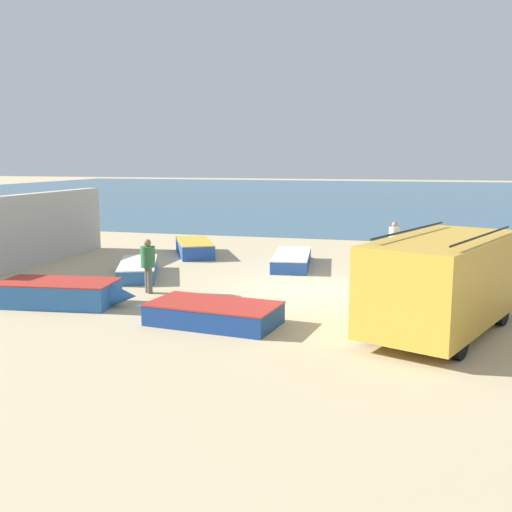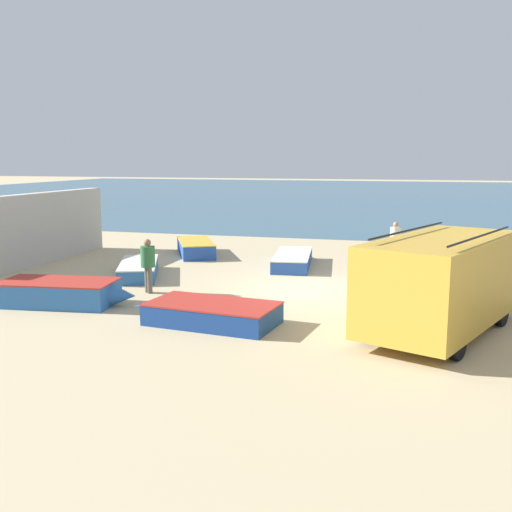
{
  "view_description": "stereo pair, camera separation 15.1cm",
  "coord_description": "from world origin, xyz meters",
  "px_view_note": "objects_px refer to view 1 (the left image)",
  "views": [
    {
      "loc": [
        3.34,
        -18.25,
        4.13
      ],
      "look_at": [
        -1.66,
        0.13,
        1.0
      ],
      "focal_mm": 42.0,
      "sensor_mm": 36.0,
      "label": 1
    },
    {
      "loc": [
        3.49,
        -18.21,
        4.13
      ],
      "look_at": [
        -1.66,
        0.13,
        1.0
      ],
      "focal_mm": 42.0,
      "sensor_mm": 36.0,
      "label": 2
    }
  ],
  "objects_px": {
    "parked_van": "(443,281)",
    "fishing_rowboat_2": "(138,268)",
    "fishing_rowboat_1": "(194,247)",
    "fishing_rowboat_3": "(63,293)",
    "fishing_rowboat_4": "(488,273)",
    "fishing_rowboat_0": "(292,259)",
    "fisherman_1": "(148,261)",
    "fisherman_0": "(394,238)",
    "fishing_rowboat_5": "(210,313)"
  },
  "relations": [
    {
      "from": "fisherman_0",
      "to": "fishing_rowboat_3",
      "type": "bearing_deg",
      "value": 165.39
    },
    {
      "from": "fishing_rowboat_0",
      "to": "fishing_rowboat_3",
      "type": "bearing_deg",
      "value": 140.0
    },
    {
      "from": "parked_van",
      "to": "fishing_rowboat_2",
      "type": "height_order",
      "value": "parked_van"
    },
    {
      "from": "parked_van",
      "to": "fishing_rowboat_1",
      "type": "relative_size",
      "value": 1.41
    },
    {
      "from": "fishing_rowboat_4",
      "to": "fishing_rowboat_0",
      "type": "bearing_deg",
      "value": 80.39
    },
    {
      "from": "fishing_rowboat_3",
      "to": "fisherman_1",
      "type": "distance_m",
      "value": 2.72
    },
    {
      "from": "fishing_rowboat_1",
      "to": "fisherman_0",
      "type": "distance_m",
      "value": 8.44
    },
    {
      "from": "fishing_rowboat_5",
      "to": "fisherman_1",
      "type": "height_order",
      "value": "fisherman_1"
    },
    {
      "from": "fishing_rowboat_0",
      "to": "fishing_rowboat_4",
      "type": "xyz_separation_m",
      "value": [
        6.98,
        -1.48,
        0.09
      ]
    },
    {
      "from": "fishing_rowboat_0",
      "to": "fisherman_0",
      "type": "height_order",
      "value": "fisherman_0"
    },
    {
      "from": "fishing_rowboat_4",
      "to": "fishing_rowboat_5",
      "type": "distance_m",
      "value": 10.22
    },
    {
      "from": "fishing_rowboat_3",
      "to": "fisherman_1",
      "type": "height_order",
      "value": "fisherman_1"
    },
    {
      "from": "fishing_rowboat_0",
      "to": "parked_van",
      "type": "bearing_deg",
      "value": -154.22
    },
    {
      "from": "parked_van",
      "to": "fishing_rowboat_2",
      "type": "xyz_separation_m",
      "value": [
        -10.15,
        4.56,
        -1.01
      ]
    },
    {
      "from": "fisherman_1",
      "to": "fishing_rowboat_4",
      "type": "bearing_deg",
      "value": 150.33
    },
    {
      "from": "fishing_rowboat_1",
      "to": "fishing_rowboat_5",
      "type": "distance_m",
      "value": 11.06
    },
    {
      "from": "fisherman_0",
      "to": "parked_van",
      "type": "bearing_deg",
      "value": -143.55
    },
    {
      "from": "fishing_rowboat_2",
      "to": "fishing_rowboat_4",
      "type": "bearing_deg",
      "value": -103.49
    },
    {
      "from": "parked_van",
      "to": "fisherman_0",
      "type": "bearing_deg",
      "value": 30.52
    },
    {
      "from": "parked_van",
      "to": "fishing_rowboat_1",
      "type": "distance_m",
      "value": 13.75
    },
    {
      "from": "fishing_rowboat_1",
      "to": "fisherman_0",
      "type": "height_order",
      "value": "fisherman_0"
    },
    {
      "from": "fishing_rowboat_3",
      "to": "fishing_rowboat_4",
      "type": "xyz_separation_m",
      "value": [
        11.96,
        6.44,
        -0.01
      ]
    },
    {
      "from": "fishing_rowboat_1",
      "to": "fishing_rowboat_4",
      "type": "bearing_deg",
      "value": -131.6
    },
    {
      "from": "fishing_rowboat_5",
      "to": "fisherman_0",
      "type": "distance_m",
      "value": 11.2
    },
    {
      "from": "parked_van",
      "to": "fishing_rowboat_4",
      "type": "relative_size",
      "value": 1.15
    },
    {
      "from": "fishing_rowboat_1",
      "to": "fisherman_1",
      "type": "bearing_deg",
      "value": 163.11
    },
    {
      "from": "fishing_rowboat_1",
      "to": "fishing_rowboat_3",
      "type": "bearing_deg",
      "value": 150.68
    },
    {
      "from": "fishing_rowboat_4",
      "to": "fisherman_0",
      "type": "xyz_separation_m",
      "value": [
        -3.2,
        3.23,
        0.64
      ]
    },
    {
      "from": "fishing_rowboat_2",
      "to": "fisherman_0",
      "type": "distance_m",
      "value": 10.08
    },
    {
      "from": "parked_van",
      "to": "fisherman_1",
      "type": "bearing_deg",
      "value": 98.01
    },
    {
      "from": "fishing_rowboat_0",
      "to": "fisherman_0",
      "type": "distance_m",
      "value": 4.22
    },
    {
      "from": "fishing_rowboat_0",
      "to": "fisherman_1",
      "type": "height_order",
      "value": "fisherman_1"
    },
    {
      "from": "parked_van",
      "to": "fishing_rowboat_4",
      "type": "distance_m",
      "value": 6.77
    },
    {
      "from": "fishing_rowboat_2",
      "to": "fishing_rowboat_5",
      "type": "height_order",
      "value": "fishing_rowboat_5"
    },
    {
      "from": "fishing_rowboat_2",
      "to": "fishing_rowboat_4",
      "type": "distance_m",
      "value": 11.99
    },
    {
      "from": "fishing_rowboat_0",
      "to": "fishing_rowboat_4",
      "type": "relative_size",
      "value": 0.96
    },
    {
      "from": "fishing_rowboat_0",
      "to": "fisherman_1",
      "type": "distance_m",
      "value": 6.79
    },
    {
      "from": "fishing_rowboat_4",
      "to": "fishing_rowboat_5",
      "type": "bearing_deg",
      "value": 137.04
    },
    {
      "from": "fishing_rowboat_3",
      "to": "fisherman_0",
      "type": "height_order",
      "value": "fisherman_0"
    },
    {
      "from": "fishing_rowboat_0",
      "to": "fishing_rowboat_2",
      "type": "distance_m",
      "value": 5.94
    },
    {
      "from": "fisherman_0",
      "to": "fishing_rowboat_5",
      "type": "bearing_deg",
      "value": -173.73
    },
    {
      "from": "fishing_rowboat_4",
      "to": "fishing_rowboat_5",
      "type": "height_order",
      "value": "fishing_rowboat_4"
    },
    {
      "from": "parked_van",
      "to": "fishing_rowboat_2",
      "type": "relative_size",
      "value": 1.36
    },
    {
      "from": "fishing_rowboat_2",
      "to": "fishing_rowboat_1",
      "type": "bearing_deg",
      "value": -25.37
    },
    {
      "from": "parked_van",
      "to": "fisherman_1",
      "type": "relative_size",
      "value": 3.38
    },
    {
      "from": "fishing_rowboat_5",
      "to": "fisherman_1",
      "type": "distance_m",
      "value": 4.16
    },
    {
      "from": "fishing_rowboat_1",
      "to": "fishing_rowboat_3",
      "type": "xyz_separation_m",
      "value": [
        -0.34,
        -9.42,
        0.04
      ]
    },
    {
      "from": "fishing_rowboat_0",
      "to": "fishing_rowboat_1",
      "type": "bearing_deg",
      "value": 64.27
    },
    {
      "from": "fishing_rowboat_3",
      "to": "fishing_rowboat_5",
      "type": "xyz_separation_m",
      "value": [
        4.69,
        -0.75,
        -0.07
      ]
    },
    {
      "from": "fishing_rowboat_5",
      "to": "parked_van",
      "type": "bearing_deg",
      "value": -165.99
    }
  ]
}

